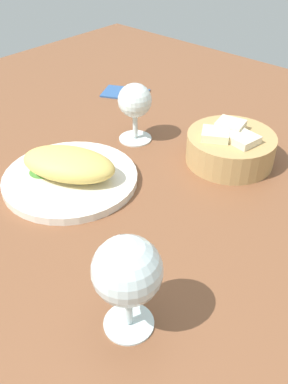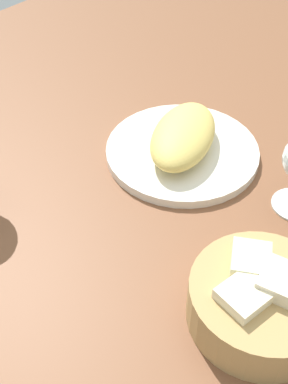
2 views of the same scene
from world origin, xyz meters
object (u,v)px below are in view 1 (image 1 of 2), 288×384
Objects in this scene: plate at (70,179)px; folded_napkin at (125,92)px; bread_basket at (230,147)px; wine_glass_far at (135,104)px; wine_glass_near at (127,273)px.

folded_napkin is (-19.06, 33.66, -0.30)cm from plate.
wine_glass_far is at bearing -163.35° from bread_basket.
bread_basket is 20.24cm from wine_glass_far.
plate is at bearing 152.51° from wine_glass_near.
wine_glass_near is 1.12× the size of wine_glass_far.
bread_basket is 1.49× the size of folded_napkin.
bread_basket is 1.37× the size of wine_glass_far.
wine_glass_far is (-30.09, 33.52, -1.11)cm from wine_glass_near.
plate is 1.77× the size of wine_glass_near.
folded_napkin is at bearing 134.36° from wine_glass_near.
folded_napkin is (-36.02, 9.18, -2.69)cm from bread_basket.
bread_basket is 41.15cm from wine_glass_near.
wine_glass_far reaches higher than plate.
wine_glass_near is at bearing -72.60° from folded_napkin.
plate reaches higher than folded_napkin.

